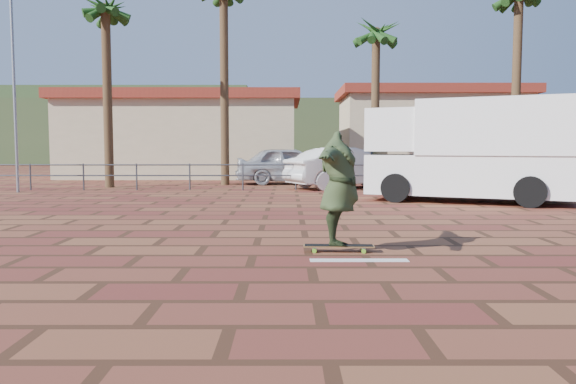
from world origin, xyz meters
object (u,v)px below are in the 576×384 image
(longboard, at_px, (339,246))
(car_silver, at_px, (290,165))
(skateboarder, at_px, (339,189))
(campervan, at_px, (471,149))
(car_white, at_px, (347,168))

(longboard, relative_size, car_silver, 0.23)
(skateboarder, distance_m, campervan, 9.29)
(car_white, bearing_deg, longboard, 147.24)
(skateboarder, bearing_deg, campervan, -17.86)
(longboard, height_order, car_white, car_white)
(car_white, bearing_deg, car_silver, 14.42)
(skateboarder, xyz_separation_m, campervan, (4.63, 8.03, 0.59))
(skateboarder, relative_size, campervan, 0.34)
(car_silver, bearing_deg, car_white, -146.25)
(car_silver, height_order, car_white, car_silver)
(longboard, bearing_deg, car_silver, 94.99)
(campervan, bearing_deg, longboard, -95.80)
(longboard, xyz_separation_m, car_white, (1.55, 13.55, 0.71))
(campervan, distance_m, car_white, 6.36)
(longboard, height_order, campervan, campervan)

